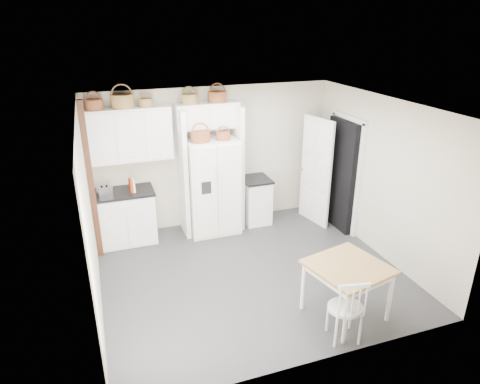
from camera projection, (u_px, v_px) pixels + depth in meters
name	position (u px, v px, depth m)	size (l,w,h in m)	color
floor	(251.00, 272.00, 6.71)	(4.50, 4.50, 0.00)	#39393A
ceiling	(253.00, 107.00, 5.73)	(4.50, 4.50, 0.00)	white
wall_back	(214.00, 157.00, 7.97)	(4.50, 4.50, 0.00)	beige
wall_left	(90.00, 218.00, 5.53)	(4.00, 4.00, 0.00)	beige
wall_right	(382.00, 178.00, 6.91)	(4.00, 4.00, 0.00)	beige
refrigerator	(212.00, 186.00, 7.76)	(0.90, 0.73, 1.75)	white
base_cab_left	(126.00, 217.00, 7.50)	(0.99, 0.63, 0.92)	white
base_cab_right	(255.00, 201.00, 8.26)	(0.48, 0.58, 0.85)	white
dining_table	(346.00, 290.00, 5.63)	(0.91, 0.91, 0.76)	olive
windsor_chair	(345.00, 308.00, 5.19)	(0.44, 0.40, 0.89)	white
counter_left	(123.00, 192.00, 7.32)	(1.03, 0.67, 0.04)	black
counter_right	(256.00, 179.00, 8.09)	(0.52, 0.62, 0.04)	black
toaster	(105.00, 191.00, 7.10)	(0.24, 0.14, 0.16)	silver
cookbook_red	(131.00, 185.00, 7.24)	(0.03, 0.15, 0.23)	#AD280E
cookbook_cream	(133.00, 185.00, 7.25)	(0.03, 0.15, 0.23)	beige
basket_upper_a	(94.00, 105.00, 6.78)	(0.29, 0.29, 0.16)	brown
basket_upper_b	(122.00, 101.00, 6.90)	(0.37, 0.37, 0.22)	brown
basket_upper_c	(146.00, 103.00, 7.03)	(0.23, 0.23, 0.13)	brown
basket_bridge_a	(189.00, 99.00, 7.25)	(0.29, 0.29, 0.16)	brown
basket_bridge_b	(217.00, 97.00, 7.40)	(0.32, 0.32, 0.18)	brown
basket_fridge_a	(200.00, 137.00, 7.24)	(0.33, 0.33, 0.18)	brown
basket_fridge_b	(223.00, 136.00, 7.37)	(0.24, 0.24, 0.13)	brown
upper_cabinet	(129.00, 135.00, 7.13)	(1.40, 0.34, 0.90)	white
bridge_cabinet	(207.00, 116.00, 7.46)	(1.12, 0.34, 0.45)	white
fridge_panel_left	(183.00, 174.00, 7.56)	(0.08, 0.60, 2.30)	white
fridge_panel_right	(237.00, 168.00, 7.87)	(0.08, 0.60, 2.30)	white
trim_post	(91.00, 183.00, 6.73)	(0.09, 0.09, 2.60)	#3E1A0E
doorway_void	(342.00, 175.00, 7.86)	(0.18, 0.85, 2.05)	black
door_slab	(316.00, 172.00, 8.04)	(0.80, 0.04, 2.05)	white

